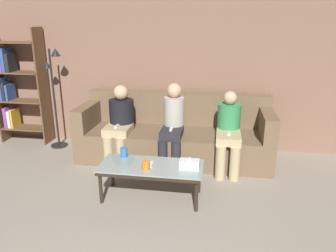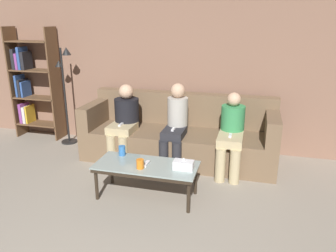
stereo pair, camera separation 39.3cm
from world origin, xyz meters
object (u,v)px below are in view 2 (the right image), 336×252
Objects in this scene: couch at (179,136)px; standing_lamp at (65,86)px; game_remote at (146,164)px; seated_person_mid_left at (176,123)px; cup_near_right at (122,151)px; bookshelf at (30,84)px; coffee_table at (146,168)px; cup_near_left at (140,164)px; seated_person_left_end at (125,119)px; seated_person_mid_right at (231,131)px; tissue_box at (184,165)px.

couch is 2.02m from standing_lamp.
couch is 18.37× the size of game_remote.
standing_lamp is 1.37× the size of seated_person_mid_left.
standing_lamp is (-1.45, 1.18, 0.49)m from cup_near_right.
bookshelf is 1.64× the size of seated_person_mid_left.
coffee_table is 7.78× the size of game_remote.
standing_lamp reaches higher than game_remote.
bookshelf is at bearing 149.69° from coffee_table.
cup_near_left is 1.29m from seated_person_left_end.
seated_person_mid_right is at bearing -8.58° from standing_lamp.
standing_lamp is at bearing 140.37° from cup_near_left.
coffee_table is 0.05m from game_remote.
standing_lamp is 1.48× the size of seated_person_mid_right.
seated_person_mid_right reaches higher than tissue_box.
bookshelf is at bearing 153.22° from tissue_box.
seated_person_mid_right is at bearing 47.87° from coffee_table.
standing_lamp reaches higher than tissue_box.
seated_person_mid_left is (-0.33, 1.00, 0.15)m from tissue_box.
cup_near_right is at bearing 138.99° from cup_near_left.
seated_person_left_end is (-0.77, -0.21, 0.26)m from couch.
seated_person_mid_right is at bearing -2.02° from seated_person_mid_left.
seated_person_mid_right is at bearing 50.02° from cup_near_left.
bookshelf is (-2.57, 1.50, 0.57)m from coffee_table.
standing_lamp reaches higher than cup_near_left.
cup_near_right is at bearing 166.61° from tissue_box.
coffee_table is 0.62× the size of bookshelf.
cup_near_left is (-0.13, -1.33, 0.13)m from couch.
standing_lamp is at bearing -10.60° from bookshelf.
tissue_box is 0.19× the size of seated_person_mid_left.
seated_person_mid_left is at bearing -90.00° from couch.
cup_near_left is 3.05m from bookshelf.
seated_person_left_end is at bearing 119.51° from cup_near_left.
cup_near_right is 0.89m from seated_person_left_end.
cup_near_left is 0.06× the size of bookshelf.
standing_lamp is at bearing 140.70° from cup_near_right.
bookshelf reaches higher than couch.
seated_person_mid_left is at bearing 177.98° from seated_person_mid_right.
couch is 1.14m from cup_near_right.
couch is 2.41× the size of seated_person_mid_left.
bookshelf is (-2.67, 0.29, 0.60)m from couch.
seated_person_mid_left is (0.00, -0.23, 0.27)m from couch.
cup_near_right is at bearing -31.03° from bookshelf.
standing_lamp is 2.74m from seated_person_mid_right.
cup_near_right is 2.61m from bookshelf.
tissue_box reaches higher than cup_near_right.
couch is 1.28m from tissue_box.
tissue_box is 1.06m from seated_person_mid_left.
cup_near_right is 0.11× the size of seated_person_left_end.
seated_person_mid_right reaches higher than coffee_table.
seated_person_mid_left reaches higher than cup_near_left.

